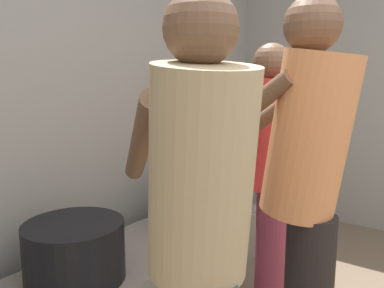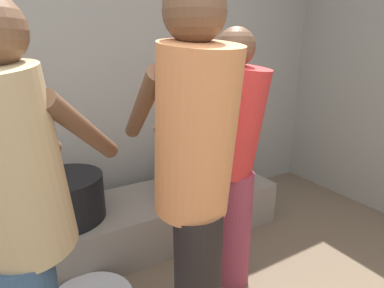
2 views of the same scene
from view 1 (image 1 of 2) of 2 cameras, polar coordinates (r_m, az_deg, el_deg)
name	(u,v)px [view 1 (image 1 of 2)]	position (r m, az deg, el deg)	size (l,w,h in m)	color
block_enclosure_rear	(36,99)	(2.40, -22.26, 6.25)	(5.17, 0.20, 2.46)	gray
hearth_ledge	(144,272)	(2.49, -7.15, -18.38)	(2.19, 0.60, 0.35)	slate
cooking_pot_main	(197,202)	(2.69, 0.73, -8.64)	(0.47, 0.47, 0.74)	black
cooking_pot_secondary	(75,251)	(2.05, -17.06, -15.00)	(0.49, 0.49, 0.29)	black
cook_in_red_shirt	(270,164)	(2.18, 11.49, -2.95)	(0.59, 0.72, 1.53)	#8C3347
cook_in_tan_shirt	(201,230)	(1.15, 1.32, -12.67)	(0.66, 0.71, 1.58)	navy
cook_in_orange_shirt	(306,177)	(1.61, 16.66, -4.76)	(0.40, 0.71, 1.65)	black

